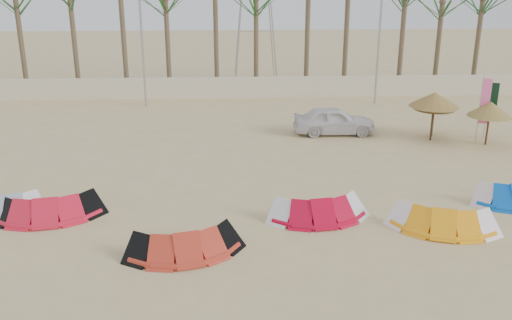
{
  "coord_description": "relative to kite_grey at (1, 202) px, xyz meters",
  "views": [
    {
      "loc": [
        -0.94,
        -13.95,
        8.28
      ],
      "look_at": [
        0.0,
        6.0,
        1.3
      ],
      "focal_mm": 40.0,
      "sensor_mm": 36.0,
      "label": 1
    }
  ],
  "objects": [
    {
      "name": "kite_grey",
      "position": [
        0.0,
        0.0,
        0.0
      ],
      "size": [
        3.12,
        1.6,
        0.9
      ],
      "color": "#949FAC",
      "rests_on": "ground"
    },
    {
      "name": "kite_orange",
      "position": [
        14.81,
        -1.77,
        0.0
      ],
      "size": [
        3.75,
        2.42,
        0.9
      ],
      "color": "#FF9D10",
      "rests_on": "ground"
    },
    {
      "name": "parasol_mid",
      "position": [
        17.75,
        7.68,
        1.62
      ],
      "size": [
        2.38,
        2.38,
        2.39
      ],
      "color": "#4C331E",
      "rests_on": "ground"
    },
    {
      "name": "flag_green",
      "position": [
        20.67,
        7.93,
        1.33
      ],
      "size": [
        0.44,
        0.18,
        2.94
      ],
      "color": "#A5A8AD",
      "rests_on": "ground"
    },
    {
      "name": "flag_pink",
      "position": [
        19.95,
        7.17,
        1.55
      ],
      "size": [
        0.45,
        0.1,
        3.31
      ],
      "color": "#A5A8AD",
      "rests_on": "ground"
    },
    {
      "name": "car",
      "position": [
        13.22,
        9.02,
        0.27
      ],
      "size": [
        4.08,
        1.69,
        1.38
      ],
      "primitive_type": "imported",
      "rotation": [
        0.0,
        0.0,
        1.56
      ],
      "color": "silver",
      "rests_on": "ground"
    },
    {
      "name": "kite_red_left",
      "position": [
        1.74,
        -0.22,
        0.0
      ],
      "size": [
        3.84,
        2.07,
        0.9
      ],
      "color": "red",
      "rests_on": "ground"
    },
    {
      "name": "parasol_left",
      "position": [
        18.03,
        8.32,
        1.31
      ],
      "size": [
        2.02,
        2.02,
        2.08
      ],
      "color": "#4C331E",
      "rests_on": "ground"
    },
    {
      "name": "kite_red_mid",
      "position": [
        6.57,
        -3.03,
        0.0
      ],
      "size": [
        3.73,
        2.25,
        0.9
      ],
      "color": "#B7301E",
      "rests_on": "ground"
    },
    {
      "name": "kite_blue",
      "position": [
        18.15,
        0.11,
        -0.0
      ],
      "size": [
        3.03,
        1.56,
        0.9
      ],
      "color": "blue",
      "rests_on": "ground"
    },
    {
      "name": "lamp_c",
      "position": [
        16.95,
        15.42,
        5.35
      ],
      "size": [
        1.25,
        0.14,
        11.0
      ],
      "color": "#A5A8AD",
      "rests_on": "ground"
    },
    {
      "name": "kite_red_right",
      "position": [
        10.91,
        -0.78,
        0.0
      ],
      "size": [
        3.53,
        1.91,
        0.9
      ],
      "color": "#BC0624",
      "rests_on": "ground"
    },
    {
      "name": "lamp_b",
      "position": [
        2.95,
        15.42,
        5.35
      ],
      "size": [
        1.25,
        0.14,
        11.0
      ],
      "color": "#A5A8AD",
      "rests_on": "ground"
    },
    {
      "name": "parasol_right",
      "position": [
        20.15,
        6.86,
        1.32
      ],
      "size": [
        2.06,
        2.06,
        2.09
      ],
      "color": "#4C331E",
      "rests_on": "ground"
    },
    {
      "name": "pylon",
      "position": [
        9.91,
        23.42,
        -0.42
      ],
      "size": [
        3.0,
        3.0,
        14.0
      ],
      "primitive_type": null,
      "color": "#A5A8AD",
      "rests_on": "ground"
    },
    {
      "name": "boundary_wall",
      "position": [
        8.91,
        17.42,
        0.23
      ],
      "size": [
        60.0,
        0.3,
        1.3
      ],
      "primitive_type": "cube",
      "color": "beige",
      "rests_on": "ground"
    },
    {
      "name": "ground",
      "position": [
        8.91,
        -4.58,
        -0.42
      ],
      "size": [
        120.0,
        120.0,
        0.0
      ],
      "primitive_type": "plane",
      "color": "tan",
      "rests_on": "ground"
    }
  ]
}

